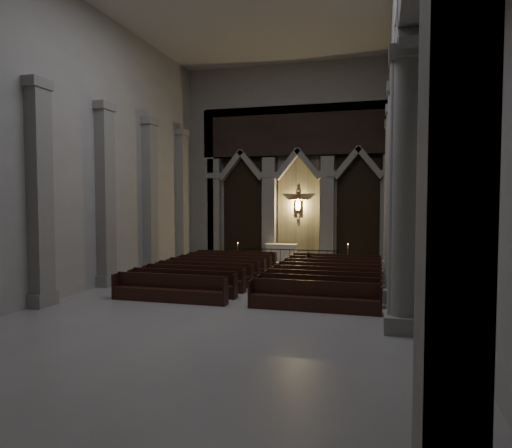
# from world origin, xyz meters

# --- Properties ---
(room) EXTENTS (24.00, 24.10, 12.00)m
(room) POSITION_xyz_m (0.00, 0.00, 7.60)
(room) COLOR #9F9D97
(room) RESTS_ON ground
(sanctuary_wall) EXTENTS (14.00, 0.77, 12.00)m
(sanctuary_wall) POSITION_xyz_m (0.00, 11.54, 6.62)
(sanctuary_wall) COLOR gray
(sanctuary_wall) RESTS_ON ground
(right_arcade) EXTENTS (1.00, 24.00, 12.00)m
(right_arcade) POSITION_xyz_m (5.50, 1.33, 7.83)
(right_arcade) COLOR gray
(right_arcade) RESTS_ON ground
(left_pilasters) EXTENTS (0.60, 13.00, 8.03)m
(left_pilasters) POSITION_xyz_m (-6.75, 3.50, 3.91)
(left_pilasters) COLOR gray
(left_pilasters) RESTS_ON ground
(sanctuary_step) EXTENTS (8.50, 2.60, 0.15)m
(sanctuary_step) POSITION_xyz_m (0.00, 10.60, 0.07)
(sanctuary_step) COLOR gray
(sanctuary_step) RESTS_ON ground
(altar) EXTENTS (1.93, 0.77, 0.98)m
(altar) POSITION_xyz_m (-0.90, 10.95, 0.64)
(altar) COLOR beige
(altar) RESTS_ON sanctuary_step
(altar_rail) EXTENTS (5.40, 0.09, 1.06)m
(altar_rail) POSITION_xyz_m (0.00, 8.99, 0.70)
(altar_rail) COLOR black
(altar_rail) RESTS_ON ground
(candle_stand_left) EXTENTS (0.22, 0.22, 1.30)m
(candle_stand_left) POSITION_xyz_m (-3.21, 9.46, 0.35)
(candle_stand_left) COLOR #B19836
(candle_stand_left) RESTS_ON ground
(candle_stand_right) EXTENTS (0.23, 0.23, 1.35)m
(candle_stand_right) POSITION_xyz_m (3.15, 9.78, 0.37)
(candle_stand_right) COLOR #B19836
(candle_stand_right) RESTS_ON ground
(pews) EXTENTS (9.94, 8.54, 1.01)m
(pews) POSITION_xyz_m (0.00, 3.37, 0.33)
(pews) COLOR black
(pews) RESTS_ON ground
(worshipper) EXTENTS (0.48, 0.35, 1.21)m
(worshipper) POSITION_xyz_m (1.52, 6.11, 0.61)
(worshipper) COLOR black
(worshipper) RESTS_ON ground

